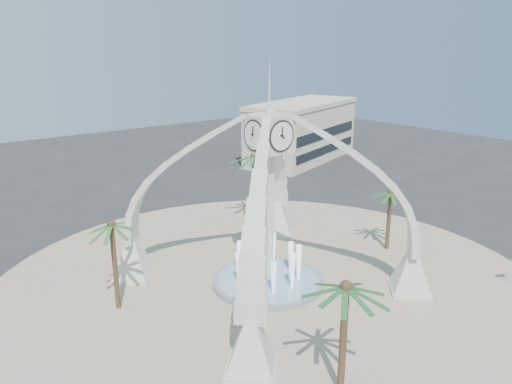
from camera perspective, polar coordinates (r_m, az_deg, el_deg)
ground at (r=36.80m, az=1.36°, el=-10.50°), size 140.00×140.00×0.00m
plaza at (r=36.79m, az=1.36°, el=-10.46°), size 40.00×40.00×0.06m
clock_tower at (r=34.33m, az=1.43°, el=-0.82°), size 17.94×17.94×16.30m
fountain at (r=36.67m, az=1.36°, el=-10.10°), size 8.00×8.00×3.62m
building_ne at (r=74.70m, az=5.30°, el=6.97°), size 21.87×14.17×8.60m
palm_east at (r=42.42m, az=15.17°, el=-0.13°), size 4.12×4.12×5.71m
palm_west at (r=32.60m, az=-16.21°, el=-3.72°), size 3.61×3.61×6.56m
palm_north at (r=46.45m, az=-0.21°, el=4.03°), size 5.53×5.53×7.55m
palm_south at (r=24.17m, az=10.25°, el=-10.79°), size 4.75×4.75×6.59m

